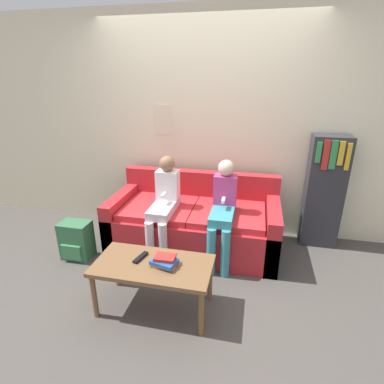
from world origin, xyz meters
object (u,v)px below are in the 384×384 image
tv_remote (141,257)px  bookshelf (324,192)px  person_left (164,202)px  person_right (223,208)px  couch (194,223)px  backpack (76,240)px  coffee_table (153,269)px

tv_remote → bookshelf: bookshelf is taller
person_left → bookshelf: bearing=19.0°
person_right → bookshelf: size_ratio=0.83×
person_left → bookshelf: bookshelf is taller
couch → person_left: 0.49m
tv_remote → backpack: (-0.96, 0.50, -0.25)m
coffee_table → person_right: (0.46, 0.86, 0.22)m
person_left → person_right: bearing=-0.1°
backpack → bookshelf: bearing=19.0°
couch → bookshelf: bookshelf is taller
bookshelf → backpack: (-2.62, -0.90, -0.44)m
coffee_table → backpack: bearing=153.1°
coffee_table → bookshelf: 2.13m
coffee_table → person_right: bearing=61.7°
person_left → person_right: size_ratio=1.01×
person_right → couch: bearing=148.2°
person_right → bookshelf: bookshelf is taller
backpack → person_right: bearing=11.5°
couch → tv_remote: couch is taller
coffee_table → person_right: size_ratio=0.90×
couch → tv_remote: size_ratio=10.71×
bookshelf → backpack: size_ratio=3.09×
person_left → bookshelf: size_ratio=0.84×
coffee_table → backpack: 1.23m
person_left → tv_remote: person_left is taller
tv_remote → bookshelf: 2.18m
backpack → tv_remote: bearing=-27.7°
couch → coffee_table: (-0.12, -1.08, 0.10)m
coffee_table → tv_remote: size_ratio=5.54×
person_left → backpack: 1.05m
person_right → tv_remote: 1.02m
bookshelf → backpack: bearing=-161.0°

